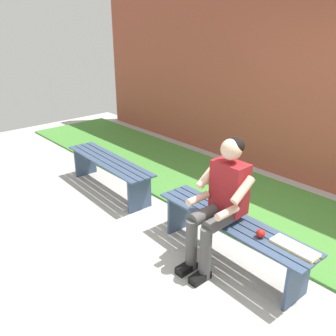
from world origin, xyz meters
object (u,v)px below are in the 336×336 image
Objects in this scene: person_seated at (220,199)px; book_open at (294,248)px; apple at (261,233)px; bench_far at (109,167)px; bench_near at (231,230)px.

book_open is at bearing -169.97° from person_seated.
bench_far is at bearing -1.03° from apple.
bench_far is at bearing -0.00° from bench_near.
bench_near is 1.38× the size of person_seated.
book_open is at bearing -177.76° from bench_near.
person_seated is at bearing 7.53° from apple.
book_open is (-0.72, -0.13, -0.23)m from person_seated.
apple reaches higher than bench_far.
person_seated is at bearing 12.48° from book_open.
bench_far is 21.04× the size of apple.
apple is at bearing 178.97° from bench_far.
book_open is at bearing -166.35° from apple.
book_open reaches higher than bench_near.
bench_far is 2.79m from book_open.
apple is at bearing -172.47° from person_seated.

